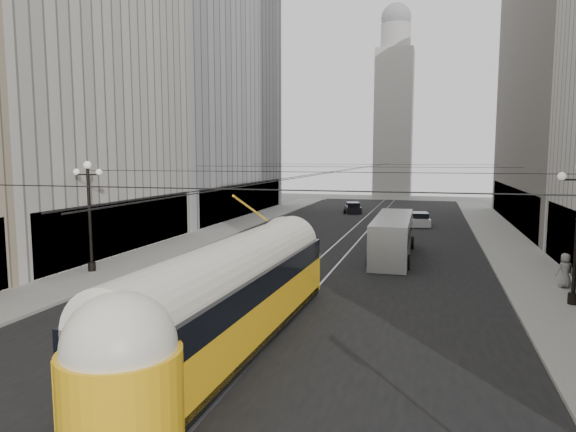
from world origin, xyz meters
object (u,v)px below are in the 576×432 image
Objects in this scene: city_bus at (393,235)px; pedestrian_crossing_a at (126,368)px; streetcar at (234,292)px; pedestrian_sidewalk_right at (565,270)px.

city_bus is 6.09× the size of pedestrian_crossing_a.
city_bus is at bearing 76.16° from streetcar.
streetcar is 18.37m from city_bus.
streetcar is 5.24m from pedestrian_crossing_a.
city_bus is 6.19× the size of pedestrian_sidewalk_right.
city_bus is (4.39, 17.84, -0.36)m from streetcar.
streetcar is 17.62m from pedestrian_sidewalk_right.
city_bus is at bearing -17.22° from pedestrian_crossing_a.
city_bus is 23.52m from pedestrian_crossing_a.
streetcar is 1.60× the size of city_bus.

